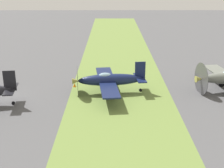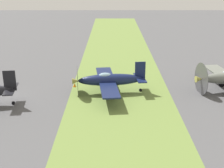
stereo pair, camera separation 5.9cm
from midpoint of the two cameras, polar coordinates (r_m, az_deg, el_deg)
ground_plane at (r=34.86m, az=-17.99°, el=-2.76°), size 160.00×160.00×0.00m
grass_verge at (r=33.18m, az=1.62°, el=-2.88°), size 120.00×11.00×0.01m
airplane_wingman at (r=34.58m, az=-0.45°, el=0.75°), size 10.19×8.08×3.61m
runway_marker_cone at (r=37.06m, az=-6.72°, el=-0.18°), size 0.36×0.36×0.44m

